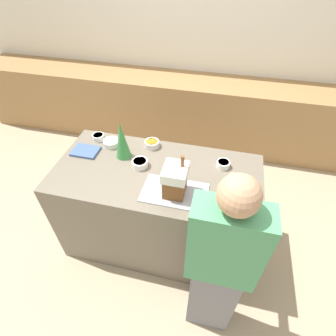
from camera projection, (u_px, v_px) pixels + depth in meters
The scene contains 15 objects.
ground_plane at pixel (159, 237), 2.64m from camera, with size 12.00×12.00×0.00m, color tan.
wall_back at pixel (199, 38), 3.24m from camera, with size 8.00×0.05×2.60m.
back_cabinet_block at pixel (191, 112), 3.58m from camera, with size 6.00×0.60×0.90m.
kitchen_island at pixel (158, 208), 2.34m from camera, with size 1.63×0.80×0.90m.
baking_tray at pixel (175, 192), 1.87m from camera, with size 0.47×0.28×0.01m.
gingerbread_house at pixel (175, 180), 1.79m from camera, with size 0.16×0.19×0.32m.
decorative_tree at pixel (122, 140), 2.07m from camera, with size 0.12×0.12×0.32m.
candy_bowl_near_tray_left at pixel (223, 164), 2.06m from camera, with size 0.11×0.11×0.05m.
candy_bowl_far_left at pixel (140, 163), 2.07m from camera, with size 0.13×0.13×0.05m.
candy_bowl_far_right at pixel (152, 144), 2.25m from camera, with size 0.13×0.13×0.05m.
candy_bowl_center_rear at pixel (111, 143), 2.27m from camera, with size 0.14×0.14×0.05m.
candy_bowl_front_corner at pixel (98, 137), 2.33m from camera, with size 0.10×0.10×0.05m.
candy_bowl_beside_tree at pixel (250, 186), 1.89m from camera, with size 0.10×0.10×0.05m.
cookbook at pixel (86, 151), 2.21m from camera, with size 0.22×0.16×0.02m.
person at pixel (219, 266), 1.58m from camera, with size 0.40×0.51×1.54m.
Camera 1 is at (0.43, -1.42, 2.30)m, focal length 28.00 mm.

